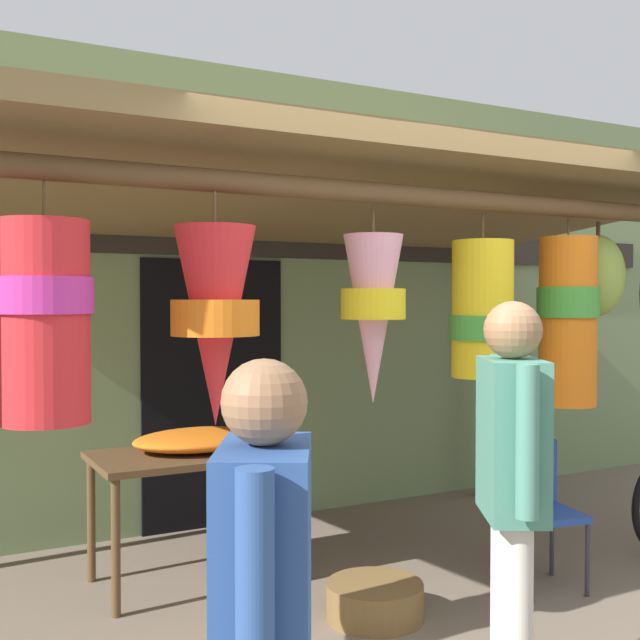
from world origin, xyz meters
The scene contains 8 objects.
shop_facade centered at (0.00, 2.71, 1.73)m, with size 9.62×0.29×3.46m.
market_stall_canopy centered at (0.14, 0.99, 2.08)m, with size 4.74×2.64×2.51m.
display_table centered at (-0.68, 1.53, 0.69)m, with size 1.20×0.70×0.79m.
flower_heap_on_table centered at (-0.61, 1.57, 0.85)m, with size 0.83×0.58×0.13m.
folding_chair centered at (1.09, 0.53, 0.50)m, with size 0.47×0.47×0.84m.
wicker_basket_by_table centered at (-0.02, 0.56, 0.10)m, with size 0.52×0.52×0.19m, color brown.
customer_foreground centered at (-1.47, -1.22, 0.91)m, with size 0.39×0.53×1.56m.
passerby_at_right centered at (-0.10, -0.58, 1.00)m, with size 0.39×0.53×1.69m.
Camera 1 is at (-2.24, -2.94, 1.70)m, focal length 43.99 mm.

